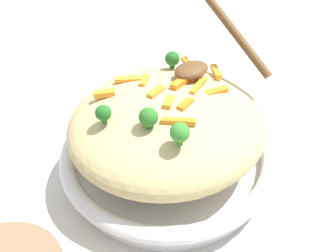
{
  "coord_description": "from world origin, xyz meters",
  "views": [
    {
      "loc": [
        0.25,
        0.27,
        0.37
      ],
      "look_at": [
        0.0,
        0.0,
        0.08
      ],
      "focal_mm": 35.11,
      "sensor_mm": 36.0,
      "label": 1
    }
  ],
  "objects": [
    {
      "name": "ground_plane",
      "position": [
        0.0,
        0.0,
        0.0
      ],
      "size": [
        2.4,
        2.4,
        0.0
      ],
      "primitive_type": "plane",
      "color": "beige"
    },
    {
      "name": "serving_bowl",
      "position": [
        0.0,
        0.0,
        0.03
      ],
      "size": [
        0.32,
        0.32,
        0.05
      ],
      "color": "silver",
      "rests_on": "ground_plane"
    },
    {
      "name": "pasta_mound",
      "position": [
        0.0,
        0.0,
        0.09
      ],
      "size": [
        0.28,
        0.27,
        0.09
      ],
      "primitive_type": "ellipsoid",
      "color": "#D1BA7A",
      "rests_on": "serving_bowl"
    },
    {
      "name": "carrot_piece_0",
      "position": [
        -0.05,
        -0.02,
        0.14
      ],
      "size": [
        0.01,
        0.03,
        0.01
      ],
      "primitive_type": "cube",
      "rotation": [
        0.0,
        0.0,
        4.81
      ],
      "color": "orange",
      "rests_on": "pasta_mound"
    },
    {
      "name": "carrot_piece_1",
      "position": [
        -0.0,
        -0.05,
        0.14
      ],
      "size": [
        0.03,
        0.02,
        0.01
      ],
      "primitive_type": "cube",
      "rotation": [
        0.0,
        0.0,
        0.65
      ],
      "color": "orange",
      "rests_on": "pasta_mound"
    },
    {
      "name": "carrot_piece_2",
      "position": [
        -0.0,
        0.03,
        0.14
      ],
      "size": [
        0.03,
        0.01,
        0.01
      ],
      "primitive_type": "cube",
      "rotation": [
        0.0,
        0.0,
        3.32
      ],
      "color": "orange",
      "rests_on": "pasta_mound"
    },
    {
      "name": "carrot_piece_3",
      "position": [
        0.06,
        -0.06,
        0.13
      ],
      "size": [
        0.03,
        0.02,
        0.01
      ],
      "primitive_type": "cube",
      "rotation": [
        0.0,
        0.0,
        2.59
      ],
      "color": "orange",
      "rests_on": "pasta_mound"
    },
    {
      "name": "carrot_piece_4",
      "position": [
        0.01,
        -0.07,
        0.13
      ],
      "size": [
        0.04,
        0.03,
        0.01
      ],
      "primitive_type": "cube",
      "rotation": [
        0.0,
        0.0,
        2.45
      ],
      "color": "orange",
      "rests_on": "pasta_mound"
    },
    {
      "name": "carrot_piece_5",
      "position": [
        -0.1,
        0.0,
        0.13
      ],
      "size": [
        0.03,
        0.03,
        0.01
      ],
      "primitive_type": "cube",
      "rotation": [
        0.0,
        0.0,
        4.1
      ],
      "color": "orange",
      "rests_on": "pasta_mound"
    },
    {
      "name": "carrot_piece_6",
      "position": [
        -0.04,
        0.01,
        0.14
      ],
      "size": [
        0.04,
        0.02,
        0.01
      ],
      "primitive_type": "cube",
      "rotation": [
        0.0,
        0.0,
        3.47
      ],
      "color": "orange",
      "rests_on": "pasta_mound"
    },
    {
      "name": "carrot_piece_7",
      "position": [
        0.01,
        0.02,
        0.14
      ],
      "size": [
        0.03,
        0.02,
        0.01
      ],
      "primitive_type": "cube",
      "rotation": [
        0.0,
        0.0,
        0.55
      ],
      "color": "orange",
      "rests_on": "pasta_mound"
    },
    {
      "name": "carrot_piece_8",
      "position": [
        0.03,
        0.05,
        0.13
      ],
      "size": [
        0.03,
        0.04,
        0.01
      ],
      "primitive_type": "cube",
      "rotation": [
        0.0,
        0.0,
        2.31
      ],
      "color": "orange",
      "rests_on": "pasta_mound"
    },
    {
      "name": "carrot_piece_9",
      "position": [
        -0.03,
        -0.01,
        0.14
      ],
      "size": [
        0.03,
        0.02,
        0.01
      ],
      "primitive_type": "cube",
      "rotation": [
        0.0,
        0.0,
        0.18
      ],
      "color": "orange",
      "rests_on": "pasta_mound"
    },
    {
      "name": "carrot_piece_10",
      "position": [
        0.01,
        -0.01,
        0.14
      ],
      "size": [
        0.03,
        0.02,
        0.01
      ],
      "primitive_type": "cube",
      "rotation": [
        0.0,
        0.0,
        0.19
      ],
      "color": "orange",
      "rests_on": "pasta_mound"
    },
    {
      "name": "carrot_piece_11",
      "position": [
        -0.06,
        0.03,
        0.13
      ],
      "size": [
        0.04,
        0.02,
        0.01
      ],
      "primitive_type": "cube",
      "rotation": [
        0.0,
        0.0,
        6.0
      ],
      "color": "orange",
      "rests_on": "pasta_mound"
    },
    {
      "name": "carrot_piece_12",
      "position": [
        -0.09,
        -0.05,
        0.13
      ],
      "size": [
        0.02,
        0.03,
        0.01
      ],
      "primitive_type": "cube",
      "rotation": [
        0.0,
        0.0,
        4.31
      ],
      "color": "orange",
      "rests_on": "pasta_mound"
    },
    {
      "name": "broccoli_floret_0",
      "position": [
        -0.06,
        -0.06,
        0.14
      ],
      "size": [
        0.02,
        0.02,
        0.03
      ],
      "color": "#205B1C",
      "rests_on": "pasta_mound"
    },
    {
      "name": "broccoli_floret_1",
      "position": [
        0.05,
        0.08,
        0.15
      ],
      "size": [
        0.02,
        0.02,
        0.03
      ],
      "color": "#377928",
      "rests_on": "pasta_mound"
    },
    {
      "name": "broccoli_floret_2",
      "position": [
        0.06,
        0.03,
        0.15
      ],
      "size": [
        0.02,
        0.02,
        0.03
      ],
      "color": "#296820",
      "rests_on": "pasta_mound"
    },
    {
      "name": "broccoli_floret_3",
      "position": [
        0.09,
        -0.02,
        0.14
      ],
      "size": [
        0.02,
        0.02,
        0.02
      ],
      "color": "#205B1C",
      "rests_on": "pasta_mound"
    },
    {
      "name": "serving_spoon",
      "position": [
        -0.09,
        -0.01,
        0.16
      ],
      "size": [
        0.12,
        0.15,
        0.1
      ],
      "color": "brown",
      "rests_on": "pasta_mound"
    }
  ]
}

